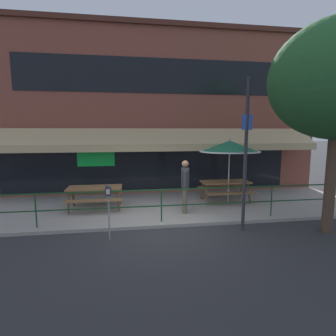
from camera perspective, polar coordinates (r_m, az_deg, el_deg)
The scene contains 10 objects.
ground_plane at distance 7.62m, azimuth -1.14°, elevation -13.01°, with size 120.00×120.00×0.00m, color #2D2D30.
patio_deck at distance 9.48m, azimuth -2.71°, elevation -8.42°, with size 15.00×4.00×0.10m, color #9E998E.
restaurant_building at distance 11.34m, azimuth -4.00°, elevation 12.06°, with size 15.00×1.60×7.11m.
patio_railing at distance 7.65m, azimuth -1.45°, elevation -6.61°, with size 13.84×0.04×0.97m.
picnic_table_left at distance 9.24m, azimuth -15.61°, elevation -4.95°, with size 1.80×1.42×0.76m.
picnic_table_centre at distance 10.11m, azimuth 12.38°, elevation -3.73°, with size 1.80×1.42×0.76m.
patio_umbrella_centre at distance 9.65m, azimuth 13.27°, elevation 4.52°, with size 2.14×2.14×2.38m.
pedestrian_walking at distance 8.46m, azimuth 3.73°, elevation -3.42°, with size 0.31×0.61×1.71m.
parking_meter_near at distance 6.70m, azimuth -12.88°, elevation -5.86°, with size 0.15×0.16×1.42m.
street_sign_pole at distance 7.31m, azimuth 16.53°, elevation 2.86°, with size 0.28×0.09×4.12m.
Camera 1 is at (-0.90, -7.05, 2.73)m, focal length 28.00 mm.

